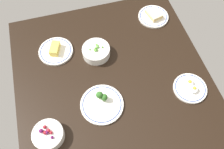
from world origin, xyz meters
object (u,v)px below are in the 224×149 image
plate_eggs (190,88)px  plate_cheese (56,51)px  plate_broccoli (102,103)px  plate_sandwich (153,16)px  bowl_berries (48,135)px  bowl_peas (96,51)px

plate_eggs → plate_cheese: plate_cheese is taller
plate_broccoli → plate_sandwich: size_ratio=1.17×
plate_broccoli → bowl_berries: bearing=-71.8°
bowl_peas → bowl_berries: bearing=-39.2°
plate_eggs → bowl_berries: 76.96cm
plate_eggs → bowl_berries: size_ratio=1.19×
bowl_peas → plate_sandwich: 46.26cm
plate_broccoli → plate_cheese: bearing=-155.8°
plate_eggs → bowl_berries: bowl_berries is taller
plate_sandwich → bowl_berries: bearing=-52.0°
plate_broccoli → bowl_berries: 30.28cm
plate_broccoli → plate_sandwich: plate_broccoli is taller
bowl_peas → plate_broccoli: 31.96cm
plate_broccoli → plate_eggs: (3.96, 48.03, -0.03)cm
bowl_berries → plate_sandwich: bearing=128.0°
bowl_peas → bowl_berries: 52.95cm
bowl_berries → plate_cheese: bowl_berries is taller
plate_broccoli → plate_cheese: (-39.67, -17.82, 0.09)cm
bowl_peas → plate_cheese: bearing=-109.8°
bowl_peas → bowl_berries: same height
bowl_peas → bowl_berries: size_ratio=1.07×
bowl_berries → plate_broccoli: bearing=108.2°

